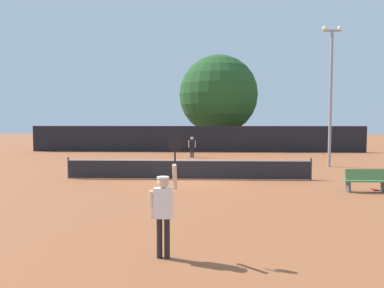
% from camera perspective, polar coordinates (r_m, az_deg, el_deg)
% --- Properties ---
extents(ground_plane, '(120.00, 120.00, 0.00)m').
position_cam_1_polar(ground_plane, '(18.47, -0.60, -5.39)').
color(ground_plane, '#9E5633').
extents(tennis_net, '(12.07, 0.08, 1.07)m').
position_cam_1_polar(tennis_net, '(18.40, -0.60, -3.81)').
color(tennis_net, '#232328').
rests_on(tennis_net, ground).
extents(perimeter_fence, '(30.73, 0.12, 2.38)m').
position_cam_1_polar(perimeter_fence, '(34.30, 0.76, 0.78)').
color(perimeter_fence, black).
rests_on(perimeter_fence, ground).
extents(player_serving, '(0.68, 0.40, 2.59)m').
position_cam_1_polar(player_serving, '(7.92, -4.36, -9.14)').
color(player_serving, white).
rests_on(player_serving, ground).
extents(player_receiving, '(0.57, 0.24, 1.60)m').
position_cam_1_polar(player_receiving, '(28.96, 0.01, -0.16)').
color(player_receiving, black).
rests_on(player_receiving, ground).
extents(tennis_ball, '(0.07, 0.07, 0.07)m').
position_cam_1_polar(tennis_ball, '(14.63, -3.61, -7.66)').
color(tennis_ball, '#CCE033').
rests_on(tennis_ball, ground).
extents(spare_racket, '(0.28, 0.52, 0.04)m').
position_cam_1_polar(spare_racket, '(17.45, 26.09, -6.23)').
color(spare_racket, black).
rests_on(spare_racket, ground).
extents(courtside_bench, '(1.80, 0.44, 0.95)m').
position_cam_1_polar(courtside_bench, '(16.64, 25.14, -5.06)').
color(courtside_bench, '#478C4C').
rests_on(courtside_bench, ground).
extents(light_pole, '(1.18, 0.28, 8.65)m').
position_cam_1_polar(light_pole, '(24.77, 20.47, 8.03)').
color(light_pole, gray).
rests_on(light_pole, ground).
extents(large_tree, '(8.25, 8.25, 9.72)m').
position_cam_1_polar(large_tree, '(39.57, 4.08, 7.53)').
color(large_tree, brown).
rests_on(large_tree, ground).
extents(parked_car_near, '(1.98, 4.24, 1.69)m').
position_cam_1_polar(parked_car_near, '(40.39, -11.12, 0.56)').
color(parked_car_near, '#B7B7BC').
rests_on(parked_car_near, ground).
extents(parked_car_mid, '(2.22, 4.34, 1.69)m').
position_cam_1_polar(parked_car_mid, '(43.20, 15.16, 0.70)').
color(parked_car_mid, navy).
rests_on(parked_car_mid, ground).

